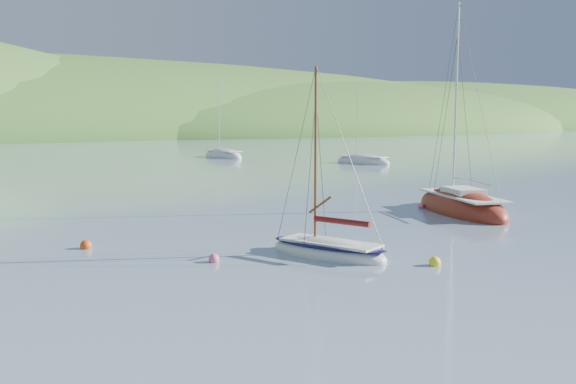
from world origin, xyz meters
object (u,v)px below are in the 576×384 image
daysailer_white (328,251)px  sloop_red (461,209)px  distant_sloop_b (223,156)px  distant_sloop_d (363,162)px

daysailer_white → sloop_red: (13.09, 5.73, 0.04)m
daysailer_white → sloop_red: size_ratio=0.62×
sloop_red → daysailer_white: bearing=-139.5°
sloop_red → distant_sloop_b: 51.64m
distant_sloop_b → daysailer_white: bearing=-118.3°
sloop_red → distant_sloop_d: sloop_red is taller
sloop_red → distant_sloop_b: sloop_red is taller
sloop_red → distant_sloop_d: (17.50, 33.40, -0.06)m
distant_sloop_d → distant_sloop_b: bearing=99.2°
daysailer_white → distant_sloop_b: (20.64, 56.81, -0.01)m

